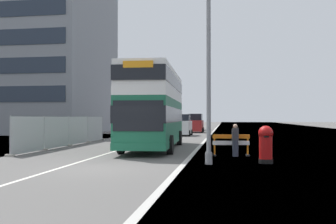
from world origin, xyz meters
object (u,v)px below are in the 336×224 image
at_px(red_pillar_postbox, 266,143).
at_px(roadworks_barrier, 231,142).
at_px(lamppost_foreground, 209,75).
at_px(car_receding_far, 196,123).
at_px(double_decker_bus, 155,108).
at_px(pedestrian_at_kerb, 235,140).
at_px(car_oncoming_near, 182,126).
at_px(car_receding_mid, 196,124).

xyz_separation_m(red_pillar_postbox, roadworks_barrier, (-1.39, 2.74, -0.19)).
xyz_separation_m(lamppost_foreground, red_pillar_postbox, (2.34, 0.74, -2.81)).
xyz_separation_m(roadworks_barrier, car_receding_far, (-4.72, 37.01, 0.35)).
distance_m(double_decker_bus, pedestrian_at_kerb, 6.39).
bearing_deg(double_decker_bus, lamppost_foreground, -62.99).
bearing_deg(roadworks_barrier, lamppost_foreground, -105.26).
xyz_separation_m(red_pillar_postbox, car_oncoming_near, (-6.21, 22.72, 0.20)).
distance_m(car_oncoming_near, pedestrian_at_kerb, 20.84).
height_order(lamppost_foreground, red_pillar_postbox, lamppost_foreground).
relative_size(car_receding_far, pedestrian_at_kerb, 2.59).
height_order(double_decker_bus, car_receding_mid, double_decker_bus).
bearing_deg(red_pillar_postbox, car_oncoming_near, 105.28).
xyz_separation_m(double_decker_bus, lamppost_foreground, (3.63, -7.12, 1.17)).
bearing_deg(car_oncoming_near, car_receding_far, 89.68).
bearing_deg(lamppost_foreground, car_receding_far, 95.32).
bearing_deg(pedestrian_at_kerb, red_pillar_postbox, -64.50).
bearing_deg(car_oncoming_near, lamppost_foreground, -80.64).
bearing_deg(roadworks_barrier, car_receding_mid, 98.11).
distance_m(lamppost_foreground, pedestrian_at_kerb, 4.48).
relative_size(red_pillar_postbox, car_receding_mid, 0.39).
bearing_deg(car_oncoming_near, double_decker_bus, -89.16).
bearing_deg(car_receding_mid, car_receding_far, 94.47).
height_order(roadworks_barrier, pedestrian_at_kerb, pedestrian_at_kerb).
distance_m(lamppost_foreground, car_oncoming_near, 23.92).
height_order(lamppost_foreground, roadworks_barrier, lamppost_foreground).
height_order(double_decker_bus, red_pillar_postbox, double_decker_bus).
xyz_separation_m(lamppost_foreground, pedestrian_at_kerb, (1.15, 3.23, -2.88)).
height_order(car_receding_mid, car_receding_far, car_receding_mid).
distance_m(red_pillar_postbox, car_receding_far, 40.22).
xyz_separation_m(roadworks_barrier, car_receding_mid, (-4.05, 28.42, 0.43)).
bearing_deg(car_oncoming_near, car_receding_mid, 84.80).
relative_size(double_decker_bus, car_oncoming_near, 2.80).
height_order(car_receding_mid, pedestrian_at_kerb, car_receding_mid).
xyz_separation_m(red_pillar_postbox, car_receding_mid, (-5.44, 31.16, 0.24)).
relative_size(double_decker_bus, lamppost_foreground, 1.44).
bearing_deg(car_oncoming_near, pedestrian_at_kerb, -76.07).
bearing_deg(lamppost_foreground, red_pillar_postbox, 17.51).
xyz_separation_m(red_pillar_postbox, pedestrian_at_kerb, (-1.19, 2.50, -0.06)).
height_order(double_decker_bus, car_oncoming_near, double_decker_bus).
distance_m(lamppost_foreground, car_receding_mid, 32.15).
xyz_separation_m(car_receding_mid, car_receding_far, (-0.67, 8.59, -0.08)).
bearing_deg(lamppost_foreground, roadworks_barrier, 74.74).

